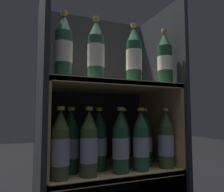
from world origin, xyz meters
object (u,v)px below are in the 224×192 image
Objects in this scene: bottle_upper_front_3 at (165,60)px; bottle_lower_front_2 at (121,143)px; bottle_upper_front_1 at (96,52)px; bottle_lower_front_3 at (141,142)px; bottle_lower_front_4 at (166,141)px; bottle_lower_front_1 at (89,145)px; bottle_lower_back_0 at (71,143)px; bottle_lower_back_3 at (145,140)px; bottle_lower_back_1 at (99,142)px; bottle_lower_front_0 at (60,147)px; bottle_upper_front_2 at (134,56)px; bottle_lower_back_2 at (123,141)px; bottle_upper_front_0 at (63,48)px.

bottle_upper_front_3 is 1.00× the size of bottle_lower_front_2.
bottle_upper_front_1 is 1.00× the size of bottle_lower_front_3.
bottle_lower_front_4 is at bearing -0.00° from bottle_upper_front_1.
bottle_lower_front_1 and bottle_lower_back_0 have the same top height.
bottle_lower_back_3 is (0.07, 0.08, 0.00)m from bottle_lower_front_3.
bottle_upper_front_1 is 0.40m from bottle_lower_back_1.
bottle_lower_front_4 is 1.00× the size of bottle_lower_back_1.
bottle_lower_front_4 is at bearing -0.00° from bottle_lower_front_1.
bottle_lower_front_4 is at bearing 0.00° from bottle_lower_front_0.
bottle_lower_front_0 and bottle_lower_front_2 have the same top height.
bottle_lower_front_1 is at bearing 180.00° from bottle_upper_front_2.
bottle_lower_back_2 is (0.12, 0.00, -0.00)m from bottle_lower_back_1.
bottle_upper_front_2 is 0.42m from bottle_lower_back_1.
bottle_upper_front_0 reaches higher than bottle_lower_back_2.
bottle_lower_front_2 is at bearing -21.93° from bottle_lower_back_0.
bottle_lower_front_1 is at bearing 180.00° from bottle_upper_front_1.
bottle_lower_back_2 is (-0.05, 0.08, -0.00)m from bottle_lower_front_3.
bottle_lower_front_1 is at bearing -165.47° from bottle_lower_back_3.
bottle_lower_back_1 is (-0.31, 0.08, 0.00)m from bottle_lower_front_4.
bottle_lower_back_3 is at bearing 131.99° from bottle_upper_front_3.
bottle_lower_back_1 is at bearing 61.49° from bottle_upper_front_1.
bottle_upper_front_1 is 1.00× the size of bottle_lower_back_3.
bottle_upper_front_1 is 1.00× the size of bottle_lower_back_0.
bottle_upper_front_0 is at bearing 180.00° from bottle_lower_front_4.
bottle_lower_back_1 and bottle_lower_back_3 have the same top height.
bottle_upper_front_0 is 0.39m from bottle_lower_front_0.
bottle_upper_front_3 is 1.00× the size of bottle_lower_back_2.
bottle_lower_front_0 is 0.12m from bottle_lower_front_1.
bottle_lower_front_0 is 1.00× the size of bottle_lower_back_3.
bottle_lower_front_0 is (-0.33, -0.00, -0.39)m from bottle_upper_front_2.
bottle_lower_front_3 is 1.00× the size of bottle_lower_front_4.
bottle_upper_front_2 is at bearing 0.00° from bottle_lower_front_0.
bottle_lower_back_1 is at bearing 0.00° from bottle_lower_back_0.
bottle_lower_front_1 is 1.00× the size of bottle_lower_front_4.
bottle_upper_front_1 is at bearing -118.51° from bottle_lower_back_1.
bottle_upper_front_2 is 0.48m from bottle_lower_back_0.
bottle_upper_front_2 and bottle_upper_front_3 have the same top height.
bottle_lower_front_2 is 0.10m from bottle_lower_back_2.
bottle_upper_front_2 reaches higher than bottle_lower_back_3.
bottle_lower_front_3 is (-0.14, -0.00, -0.39)m from bottle_upper_front_3.
bottle_upper_front_2 reaches higher than bottle_lower_back_0.
bottle_lower_back_3 is at bearing 15.88° from bottle_upper_front_1.
bottle_lower_front_1 is 0.10m from bottle_lower_back_0.
bottle_lower_back_1 is (-0.14, 0.08, -0.39)m from bottle_upper_front_2.
bottle_lower_back_3 is at bearing 0.00° from bottle_lower_back_2.
bottle_lower_back_3 is (0.43, 0.08, 0.00)m from bottle_lower_front_0.
bottle_upper_front_2 is 1.00× the size of bottle_lower_back_0.
bottle_upper_front_2 is 1.00× the size of bottle_lower_front_2.
bottle_upper_front_0 reaches higher than bottle_lower_front_0.
bottle_lower_back_2 is 0.12m from bottle_lower_back_3.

